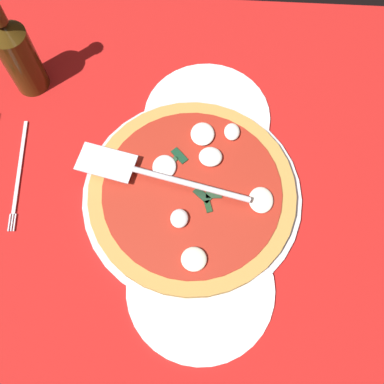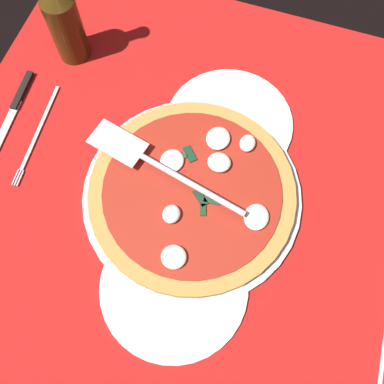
% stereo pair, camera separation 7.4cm
% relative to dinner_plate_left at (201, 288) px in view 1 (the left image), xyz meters
% --- Properties ---
extents(ground_plane, '(0.93, 0.93, 0.01)m').
position_rel_dinner_plate_left_xyz_m(ground_plane, '(0.13, -0.01, -0.01)').
color(ground_plane, red).
extents(pizza_pan, '(0.37, 0.37, 0.01)m').
position_rel_dinner_plate_left_xyz_m(pizza_pan, '(0.15, 0.02, 0.00)').
color(pizza_pan, silver).
rests_on(pizza_pan, ground_plane).
extents(dinner_plate_left, '(0.23, 0.23, 0.01)m').
position_rel_dinner_plate_left_xyz_m(dinner_plate_left, '(0.00, 0.00, 0.00)').
color(dinner_plate_left, white).
rests_on(dinner_plate_left, ground_plane).
extents(dinner_plate_right, '(0.23, 0.23, 0.01)m').
position_rel_dinner_plate_left_xyz_m(dinner_plate_right, '(0.31, 0.00, 0.00)').
color(dinner_plate_right, white).
rests_on(dinner_plate_right, ground_plane).
extents(pizza, '(0.34, 0.34, 0.03)m').
position_rel_dinner_plate_left_xyz_m(pizza, '(0.15, 0.02, 0.02)').
color(pizza, '#C18D41').
rests_on(pizza, pizza_pan).
extents(pizza_server, '(0.10, 0.29, 0.01)m').
position_rel_dinner_plate_left_xyz_m(pizza_server, '(0.17, 0.08, 0.04)').
color(pizza_server, silver).
rests_on(pizza_server, pizza).
extents(place_setting_far, '(0.22, 0.15, 0.01)m').
position_rel_dinner_plate_left_xyz_m(place_setting_far, '(0.19, 0.36, -0.00)').
color(place_setting_far, white).
rests_on(place_setting_far, ground_plane).
extents(beer_bottle, '(0.06, 0.06, 0.24)m').
position_rel_dinner_plate_left_xyz_m(beer_bottle, '(0.36, 0.33, 0.09)').
color(beer_bottle, '#412C0D').
rests_on(beer_bottle, ground_plane).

